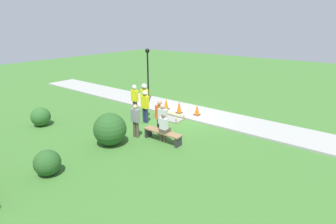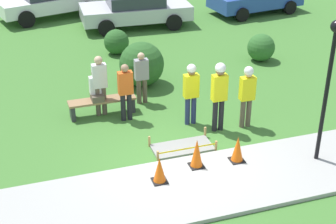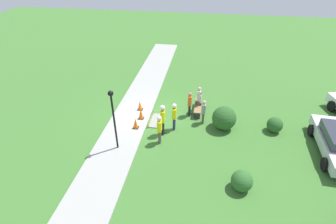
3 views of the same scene
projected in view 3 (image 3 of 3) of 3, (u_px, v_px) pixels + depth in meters
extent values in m
plane|color=#3D702D|center=(150.00, 118.00, 16.84)|extent=(60.00, 60.00, 0.00)
cube|color=#9E9E99|center=(132.00, 115.00, 16.96)|extent=(28.00, 2.39, 0.10)
cube|color=gray|center=(157.00, 121.00, 16.49)|extent=(1.54, 0.74, 0.06)
cube|color=tan|center=(153.00, 112.00, 17.11)|extent=(0.05, 0.05, 0.29)
cube|color=tan|center=(148.00, 126.00, 15.84)|extent=(0.05, 0.05, 0.29)
cube|color=tan|center=(165.00, 113.00, 17.02)|extent=(0.05, 0.05, 0.29)
cube|color=tan|center=(160.00, 127.00, 15.74)|extent=(0.05, 0.05, 0.29)
cube|color=yellow|center=(151.00, 118.00, 16.44)|extent=(1.54, 0.00, 0.04)
cube|color=black|center=(140.00, 109.00, 17.46)|extent=(0.34, 0.34, 0.02)
cone|color=orange|center=(140.00, 105.00, 17.29)|extent=(0.29, 0.29, 0.60)
cube|color=black|center=(141.00, 118.00, 16.58)|extent=(0.34, 0.34, 0.02)
cone|color=orange|center=(141.00, 113.00, 16.38)|extent=(0.29, 0.29, 0.71)
cube|color=black|center=(136.00, 128.00, 15.75)|extent=(0.34, 0.34, 0.02)
cone|color=orange|center=(136.00, 123.00, 15.57)|extent=(0.29, 0.29, 0.63)
cube|color=#2D2D33|center=(199.00, 102.00, 18.06)|extent=(0.12, 0.40, 0.43)
cube|color=#2D2D33|center=(197.00, 116.00, 16.64)|extent=(0.12, 0.40, 0.43)
cube|color=olive|center=(198.00, 105.00, 17.22)|extent=(1.92, 0.44, 0.06)
cube|color=brown|center=(198.00, 103.00, 17.26)|extent=(0.34, 0.44, 0.18)
cube|color=silver|center=(200.00, 98.00, 17.06)|extent=(0.36, 0.20, 0.50)
sphere|color=brown|center=(200.00, 94.00, 16.87)|extent=(0.21, 0.21, 0.21)
cylinder|color=black|center=(163.00, 127.00, 15.23)|extent=(0.14, 0.14, 0.91)
cylinder|color=black|center=(163.00, 129.00, 15.09)|extent=(0.14, 0.14, 0.91)
cube|color=yellow|center=(163.00, 116.00, 14.72)|extent=(0.40, 0.22, 0.72)
sphere|color=brown|center=(163.00, 109.00, 14.45)|extent=(0.25, 0.25, 0.25)
sphere|color=white|center=(163.00, 108.00, 14.41)|extent=(0.28, 0.28, 0.28)
cylinder|color=navy|center=(174.00, 123.00, 15.66)|extent=(0.14, 0.14, 0.82)
cylinder|color=navy|center=(174.00, 124.00, 15.51)|extent=(0.14, 0.14, 0.82)
cube|color=yellow|center=(174.00, 113.00, 15.18)|extent=(0.40, 0.22, 0.65)
sphere|color=brown|center=(174.00, 107.00, 14.94)|extent=(0.22, 0.22, 0.22)
sphere|color=white|center=(174.00, 106.00, 14.91)|extent=(0.26, 0.26, 0.26)
cylinder|color=brown|center=(160.00, 136.00, 14.60)|extent=(0.14, 0.14, 0.82)
cylinder|color=brown|center=(159.00, 138.00, 14.46)|extent=(0.14, 0.14, 0.82)
cube|color=yellow|center=(159.00, 126.00, 14.13)|extent=(0.40, 0.22, 0.65)
sphere|color=tan|center=(159.00, 119.00, 13.89)|extent=(0.22, 0.22, 0.22)
sphere|color=white|center=(159.00, 118.00, 13.85)|extent=(0.26, 0.26, 0.26)
cylinder|color=black|center=(189.00, 109.00, 16.91)|extent=(0.14, 0.14, 0.81)
cylinder|color=black|center=(189.00, 111.00, 16.76)|extent=(0.14, 0.14, 0.81)
cube|color=#E55B1E|center=(190.00, 100.00, 16.43)|extent=(0.40, 0.22, 0.64)
sphere|color=#A37A5B|center=(190.00, 94.00, 16.20)|extent=(0.22, 0.22, 0.22)
cylinder|color=brown|center=(198.00, 105.00, 17.33)|extent=(0.14, 0.14, 0.87)
cylinder|color=brown|center=(198.00, 106.00, 17.18)|extent=(0.14, 0.14, 0.87)
cube|color=silver|center=(199.00, 95.00, 16.83)|extent=(0.40, 0.22, 0.69)
sphere|color=tan|center=(199.00, 89.00, 16.58)|extent=(0.23, 0.23, 0.23)
cylinder|color=brown|center=(203.00, 117.00, 16.22)|extent=(0.14, 0.14, 0.78)
cylinder|color=brown|center=(203.00, 118.00, 16.07)|extent=(0.14, 0.14, 0.78)
cube|color=gray|center=(204.00, 108.00, 15.76)|extent=(0.40, 0.22, 0.61)
sphere|color=tan|center=(204.00, 102.00, 15.54)|extent=(0.21, 0.21, 0.21)
cylinder|color=black|center=(115.00, 123.00, 13.37)|extent=(0.10, 0.10, 3.25)
sphere|color=black|center=(111.00, 93.00, 12.43)|extent=(0.28, 0.28, 0.28)
cylinder|color=black|center=(325.00, 164.00, 12.82)|extent=(0.69, 0.28, 0.67)
cylinder|color=black|center=(312.00, 130.00, 15.14)|extent=(0.69, 0.28, 0.67)
cylinder|color=black|center=(332.00, 106.00, 17.31)|extent=(0.76, 0.41, 0.72)
sphere|color=#285623|center=(275.00, 125.00, 15.39)|extent=(0.92, 0.92, 0.92)
sphere|color=#285623|center=(224.00, 118.00, 15.52)|extent=(1.43, 1.43, 1.43)
sphere|color=#2D6028|center=(242.00, 181.00, 11.74)|extent=(0.98, 0.98, 0.98)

